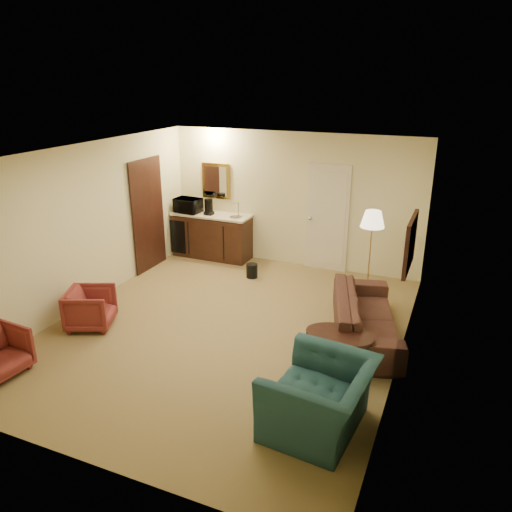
# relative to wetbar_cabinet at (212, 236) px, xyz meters

# --- Properties ---
(ground) EXTENTS (6.00, 6.00, 0.00)m
(ground) POSITION_rel_wetbar_cabinet_xyz_m (1.65, -2.72, -0.46)
(ground) COLOR olive
(ground) RESTS_ON ground
(room_walls) EXTENTS (5.02, 6.01, 2.61)m
(room_walls) POSITION_rel_wetbar_cabinet_xyz_m (1.55, -1.95, 1.26)
(room_walls) COLOR beige
(room_walls) RESTS_ON ground
(wetbar_cabinet) EXTENTS (1.64, 0.58, 0.92)m
(wetbar_cabinet) POSITION_rel_wetbar_cabinet_xyz_m (0.00, 0.00, 0.00)
(wetbar_cabinet) COLOR #371B11
(wetbar_cabinet) RESTS_ON ground
(sofa) EXTENTS (1.21, 2.27, 0.85)m
(sofa) POSITION_rel_wetbar_cabinet_xyz_m (3.60, -2.13, -0.03)
(sofa) COLOR black
(sofa) RESTS_ON ground
(teal_armchair) EXTENTS (0.86, 1.23, 1.02)m
(teal_armchair) POSITION_rel_wetbar_cabinet_xyz_m (3.55, -4.33, 0.05)
(teal_armchair) COLOR #1D4249
(teal_armchair) RESTS_ON ground
(rose_chair_near) EXTENTS (0.81, 0.83, 0.66)m
(rose_chair_near) POSITION_rel_wetbar_cabinet_xyz_m (-0.25, -3.43, -0.13)
(rose_chair_near) COLOR maroon
(rose_chair_near) RESTS_ON ground
(coffee_table) EXTENTS (1.03, 0.87, 0.50)m
(coffee_table) POSITION_rel_wetbar_cabinet_xyz_m (3.45, -3.11, -0.21)
(coffee_table) COLOR black
(coffee_table) RESTS_ON ground
(floor_lamp) EXTENTS (0.47, 0.47, 1.51)m
(floor_lamp) POSITION_rel_wetbar_cabinet_xyz_m (3.35, -0.68, 0.29)
(floor_lamp) COLOR #C28B40
(floor_lamp) RESTS_ON ground
(waste_bin) EXTENTS (0.27, 0.27, 0.26)m
(waste_bin) POSITION_rel_wetbar_cabinet_xyz_m (1.21, -0.72, -0.33)
(waste_bin) COLOR black
(waste_bin) RESTS_ON ground
(microwave) EXTENTS (0.55, 0.33, 0.36)m
(microwave) POSITION_rel_wetbar_cabinet_xyz_m (-0.50, -0.07, 0.64)
(microwave) COLOR black
(microwave) RESTS_ON wetbar_cabinet
(coffee_maker) EXTENTS (0.21, 0.21, 0.32)m
(coffee_maker) POSITION_rel_wetbar_cabinet_xyz_m (-0.02, -0.06, 0.62)
(coffee_maker) COLOR black
(coffee_maker) RESTS_ON wetbar_cabinet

